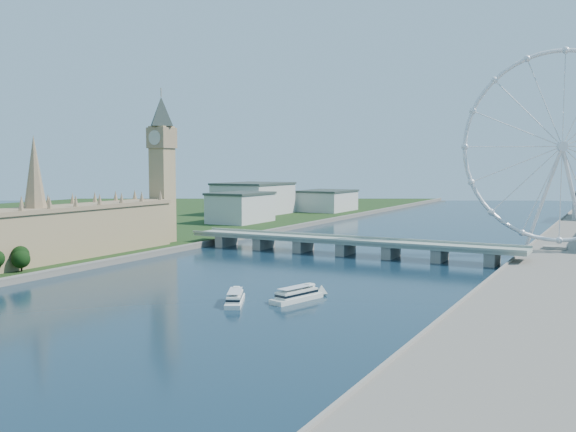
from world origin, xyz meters
The scene contains 7 objects.
parliament_range centered at (-128.00, 170.00, 18.48)m, with size 24.00×200.00×70.00m.
big_ben centered at (-128.00, 278.00, 66.57)m, with size 20.02×20.02×110.00m.
westminster_bridge centered at (0.00, 300.00, 6.63)m, with size 220.00×22.00×9.50m.
london_eye centered at (119.98, 355.08, 67.52)m, with size 113.60×39.12×124.30m.
city_skyline centered at (39.22, 560.08, 16.96)m, with size 505.00×280.00×32.00m.
tour_boat_near centered at (15.44, 146.25, 0.00)m, with size 6.79×26.75×5.88m, color silver, non-canonical shape.
tour_boat_far centered at (35.39, 163.08, 0.00)m, with size 7.45×29.17×6.44m, color silver, non-canonical shape.
Camera 1 is at (156.30, -72.75, 57.42)m, focal length 40.00 mm.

